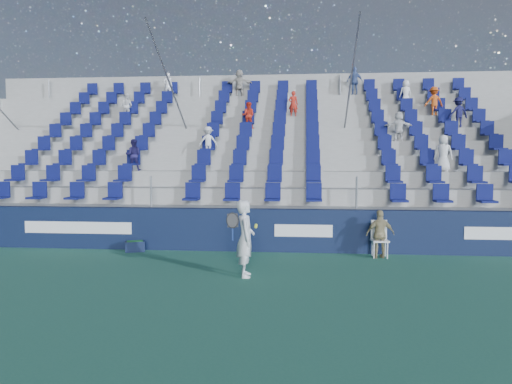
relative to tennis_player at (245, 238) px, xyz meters
The scene contains 7 objects.
ground 0.90m from the tennis_player, 150.69° to the right, with size 70.00×70.00×0.00m, color #2F6D54.
sponsor_wall 3.04m from the tennis_player, 94.10° to the left, with size 24.00×0.32×1.20m.
grandstand 8.22m from the tennis_player, 91.50° to the left, with size 24.00×8.17×6.63m.
tennis_player is the anchor object (origin of this frame).
line_judge_chair 4.16m from the tennis_player, 37.51° to the left, with size 0.46×0.48×0.98m.
line_judge 4.07m from the tennis_player, 35.81° to the left, with size 0.75×0.31×1.27m, color tan.
ball_bin 4.39m from the tennis_player, 142.66° to the left, with size 0.63×0.52×0.30m.
Camera 1 is at (1.50, -10.75, 2.65)m, focal length 35.00 mm.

